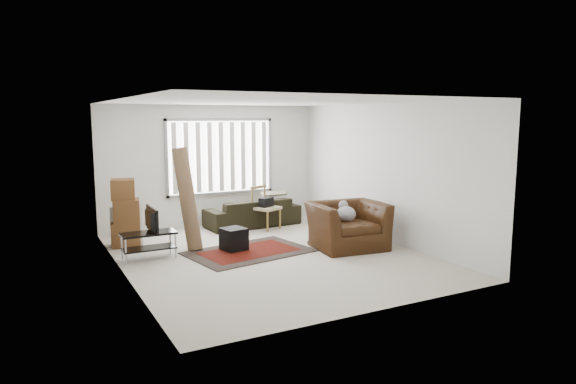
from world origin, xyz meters
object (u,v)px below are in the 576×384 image
object	(u,v)px
moving_boxes	(126,215)
side_chair	(265,206)
sofa	(252,208)
armchair	(348,222)
tv_stand	(149,240)

from	to	relation	value
moving_boxes	side_chair	world-z (taller)	moving_boxes
moving_boxes	side_chair	xyz separation A→B (m)	(2.98, 0.10, -0.08)
sofa	armchair	size ratio (longest dim) A/B	1.47
tv_stand	armchair	distance (m)	3.61
tv_stand	sofa	bearing A→B (deg)	31.49
moving_boxes	sofa	world-z (taller)	moving_boxes
sofa	armchair	distance (m)	2.74
side_chair	moving_boxes	bearing A→B (deg)	157.31
tv_stand	moving_boxes	distance (m)	1.15
side_chair	armchair	distance (m)	2.29
sofa	side_chair	bearing A→B (deg)	100.97
moving_boxes	armchair	xyz separation A→B (m)	(3.64, -2.08, -0.10)
tv_stand	armchair	bearing A→B (deg)	-15.75
tv_stand	sofa	distance (m)	3.16
tv_stand	sofa	xyz separation A→B (m)	(2.70, 1.65, 0.07)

